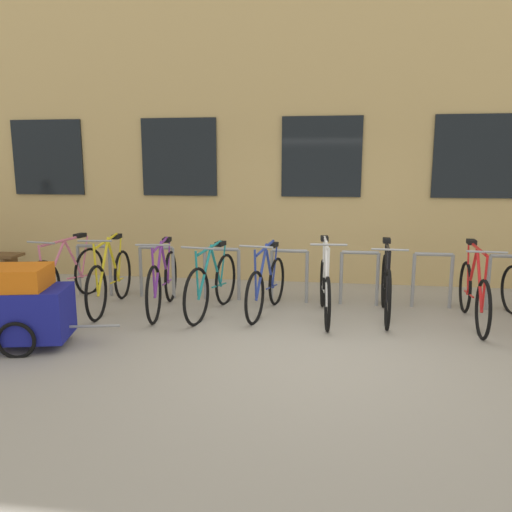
% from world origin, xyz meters
% --- Properties ---
extents(ground_plane, '(42.00, 42.00, 0.00)m').
position_xyz_m(ground_plane, '(0.00, 0.00, 0.00)').
color(ground_plane, '#9E998E').
extents(storefront_building, '(28.00, 5.15, 5.53)m').
position_xyz_m(storefront_building, '(-0.00, 5.76, 2.77)').
color(storefront_building, tan).
rests_on(storefront_building, ground).
extents(bike_rack, '(6.56, 0.05, 0.79)m').
position_xyz_m(bike_rack, '(-0.41, 1.90, 0.48)').
color(bike_rack, gray).
rests_on(bike_rack, ground).
extents(bicycle_yellow, '(0.44, 1.83, 1.06)m').
position_xyz_m(bicycle_yellow, '(-2.86, 1.26, 0.40)').
color(bicycle_yellow, black).
rests_on(bicycle_yellow, ground).
extents(bicycle_blue, '(0.48, 1.62, 1.01)m').
position_xyz_m(bicycle_blue, '(-0.67, 1.34, 0.37)').
color(bicycle_blue, black).
rests_on(bicycle_blue, ground).
extents(bicycle_teal, '(0.46, 1.72, 1.00)m').
position_xyz_m(bicycle_teal, '(-1.40, 1.21, 0.39)').
color(bicycle_teal, black).
rests_on(bicycle_teal, ground).
extents(bicycle_purple, '(0.44, 1.81, 1.02)m').
position_xyz_m(bicycle_purple, '(-2.09, 1.24, 0.40)').
color(bicycle_purple, black).
rests_on(bicycle_purple, ground).
extents(bicycle_black, '(0.44, 1.75, 1.02)m').
position_xyz_m(bicycle_black, '(0.91, 1.40, 0.40)').
color(bicycle_black, black).
rests_on(bicycle_black, ground).
extents(bicycle_red, '(0.44, 1.80, 1.04)m').
position_xyz_m(bicycle_red, '(1.97, 1.25, 0.39)').
color(bicycle_red, black).
rests_on(bicycle_red, ground).
extents(bicycle_white, '(0.44, 1.75, 1.07)m').
position_xyz_m(bicycle_white, '(0.11, 1.28, 0.38)').
color(bicycle_white, black).
rests_on(bicycle_white, ground).
extents(bicycle_pink, '(0.45, 1.79, 0.99)m').
position_xyz_m(bicycle_pink, '(-3.61, 1.44, 0.39)').
color(bicycle_pink, black).
rests_on(bicycle_pink, ground).
extents(bike_trailer, '(1.48, 0.78, 0.92)m').
position_xyz_m(bike_trailer, '(-3.14, -0.32, 0.46)').
color(bike_trailer, navy).
rests_on(bike_trailer, ground).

